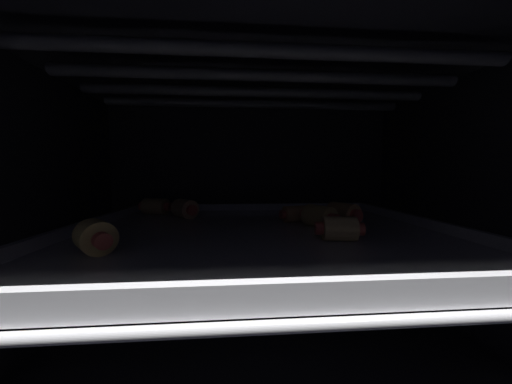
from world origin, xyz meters
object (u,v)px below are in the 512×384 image
heating_element (261,85)px  oven_rack_mid (261,238)px  pig_in_blanket_mid_5 (156,206)px  baking_tray_mid (261,232)px  pig_in_blanket_mid_3 (339,229)px  pig_in_blanket_mid_2 (96,237)px  pig_in_blanket_mid_6 (295,214)px  pig_in_blanket_mid_1 (185,209)px  pig_in_blanket_mid_0 (319,217)px  pig_in_blanket_mid_4 (343,214)px

heating_element → oven_rack_mid: heating_element is taller
pig_in_blanket_mid_5 → heating_element: bearing=-38.4°
baking_tray_mid → pig_in_blanket_mid_3: 9.93cm
pig_in_blanket_mid_2 → heating_element: bearing=26.9°
pig_in_blanket_mid_6 → pig_in_blanket_mid_1: bearing=165.2°
pig_in_blanket_mid_5 → pig_in_blanket_mid_0: bearing=-27.3°
oven_rack_mid → pig_in_blanket_mid_5: 22.57cm
heating_element → pig_in_blanket_mid_3: bearing=-35.3°
pig_in_blanket_mid_5 → pig_in_blanket_mid_2: bearing=-85.9°
baking_tray_mid → pig_in_blanket_mid_4: 12.62cm
pig_in_blanket_mid_5 → pig_in_blanket_mid_6: (23.25, -8.77, -0.21)cm
oven_rack_mid → pig_in_blanket_mid_6: (5.67, 5.17, 2.27)cm
baking_tray_mid → pig_in_blanket_mid_4: size_ratio=7.99×
oven_rack_mid → pig_in_blanket_mid_4: pig_in_blanket_mid_4 is taller
pig_in_blanket_mid_0 → pig_in_blanket_mid_3: size_ratio=1.16×
pig_in_blanket_mid_0 → pig_in_blanket_mid_4: same height
pig_in_blanket_mid_2 → pig_in_blanket_mid_3: pig_in_blanket_mid_2 is taller
baking_tray_mid → pig_in_blanket_mid_4: pig_in_blanket_mid_4 is taller
pig_in_blanket_mid_2 → pig_in_blanket_mid_3: bearing=5.8°
pig_in_blanket_mid_0 → pig_in_blanket_mid_3: 6.46cm
pig_in_blanket_mid_0 → pig_in_blanket_mid_6: pig_in_blanket_mid_0 is taller
pig_in_blanket_mid_4 → pig_in_blanket_mid_0: bearing=-153.3°
oven_rack_mid → baking_tray_mid: (0.00, 0.00, 0.84)cm
oven_rack_mid → pig_in_blanket_mid_2: 18.12cm
pig_in_blanket_mid_0 → pig_in_blanket_mid_4: size_ratio=1.08×
pig_in_blanket_mid_0 → pig_in_blanket_mid_4: (4.20, 2.11, 0.03)cm
baking_tray_mid → pig_in_blanket_mid_5: (-17.58, 13.94, 1.65)cm
pig_in_blanket_mid_2 → pig_in_blanket_mid_4: (28.14, 11.02, 0.02)cm
baking_tray_mid → pig_in_blanket_mid_5: 22.49cm
pig_in_blanket_mid_0 → pig_in_blanket_mid_3: (0.06, -6.46, -0.20)cm
pig_in_blanket_mid_1 → pig_in_blanket_mid_6: (17.25, -4.56, -0.32)cm
pig_in_blanket_mid_5 → pig_in_blanket_mid_6: 24.85cm
pig_in_blanket_mid_3 → pig_in_blanket_mid_4: bearing=64.2°
heating_element → pig_in_blanket_mid_2: heating_element is taller
pig_in_blanket_mid_1 → pig_in_blanket_mid_4: 24.69cm
oven_rack_mid → pig_in_blanket_mid_4: size_ratio=9.47×
baking_tray_mid → pig_in_blanket_mid_4: bearing=13.4°
pig_in_blanket_mid_1 → pig_in_blanket_mid_2: 18.39cm
oven_rack_mid → pig_in_blanket_mid_2: size_ratio=11.40×
pig_in_blanket_mid_0 → pig_in_blanket_mid_1: size_ratio=1.25×
heating_element → pig_in_blanket_mid_1: (-11.58, 9.73, -16.74)cm
baking_tray_mid → pig_in_blanket_mid_6: 7.81cm
oven_rack_mid → pig_in_blanket_mid_2: bearing=-153.1°
pig_in_blanket_mid_1 → pig_in_blanket_mid_0: bearing=-24.6°
pig_in_blanket_mid_5 → pig_in_blanket_mid_4: bearing=-20.4°
heating_element → pig_in_blanket_mid_3: size_ratio=8.57×
pig_in_blanket_mid_4 → pig_in_blanket_mid_5: (-29.73, 11.04, -0.12)cm
pig_in_blanket_mid_2 → pig_in_blanket_mid_1: bearing=76.1°
baking_tray_mid → pig_in_blanket_mid_6: bearing=42.3°
pig_in_blanket_mid_3 → pig_in_blanket_mid_4: (4.15, 8.57, 0.22)cm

